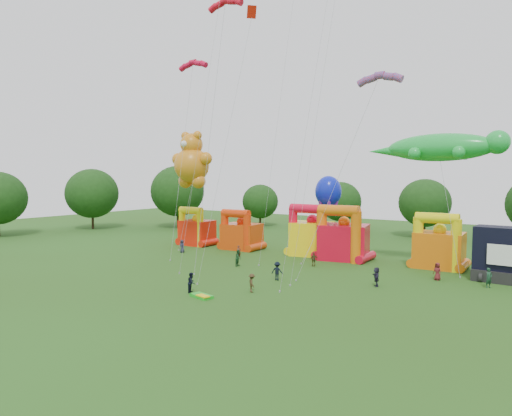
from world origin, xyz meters
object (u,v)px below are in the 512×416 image
Objects in this scene: bouncy_castle_0 at (196,230)px; bouncy_castle_2 at (311,236)px; octopus_kite at (320,220)px; gecko_kite at (444,180)px; spectator_0 at (182,246)px; spectator_4 at (314,259)px; teddy_bear_kite at (191,167)px.

bouncy_castle_2 reaches higher than bouncy_castle_0.
octopus_kite is (0.63, 1.36, 1.97)m from bouncy_castle_2.
gecko_kite is 8.67× the size of spectator_0.
spectator_4 is at bearing -155.84° from gecko_kite.
spectator_0 is (-15.00, -7.62, -1.65)m from bouncy_castle_2.
bouncy_castle_2 is 17.45m from gecko_kite.
bouncy_castle_0 reaches higher than spectator_4.
octopus_kite is 18.39m from spectator_0.
bouncy_castle_0 is 10.63m from teddy_bear_kite.
gecko_kite is at bearing 163.16° from spectator_4.
teddy_bear_kite is 10.16× the size of spectator_4.
octopus_kite is 8.90m from spectator_4.
teddy_bear_kite is 18.32m from octopus_kite.
spectator_0 is at bearing -153.07° from bouncy_castle_2.
octopus_kite is at bearing 65.09° from bouncy_castle_2.
bouncy_castle_2 is at bearing -114.91° from octopus_kite.
bouncy_castle_0 is at bearing 125.78° from teddy_bear_kite.
bouncy_castle_2 is 3.88× the size of spectator_0.
octopus_kite is at bearing 25.90° from teddy_bear_kite.
teddy_bear_kite is 21.02m from spectator_4.
octopus_kite reaches higher than spectator_0.
gecko_kite is 32.88m from spectator_0.
teddy_bear_kite is (-14.69, -6.07, 8.73)m from bouncy_castle_2.
bouncy_castle_2 is at bearing 5.01° from bouncy_castle_0.
bouncy_castle_2 is 0.41× the size of teddy_bear_kite.
spectator_0 is at bearing -36.63° from spectator_4.
spectator_0 is at bearing -150.11° from octopus_kite.
teddy_bear_kite is at bearing -169.96° from gecko_kite.
gecko_kite is 16.19m from spectator_4.
spectator_4 is (3.55, -6.20, -1.72)m from bouncy_castle_2.
bouncy_castle_0 is 0.38× the size of gecko_kite.
octopus_kite is (15.32, 7.44, -6.76)m from teddy_bear_kite.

